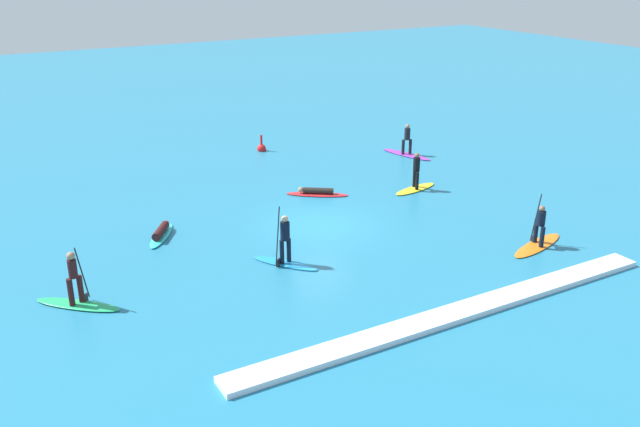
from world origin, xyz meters
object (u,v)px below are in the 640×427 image
(surfer_on_orange_board, at_px, (538,236))
(surfer_on_red_board, at_px, (317,193))
(surfer_on_yellow_board, at_px, (416,180))
(surfer_on_green_board, at_px, (76,294))
(surfer_on_teal_board, at_px, (161,233))
(marker_buoy, at_px, (262,148))
(surfer_on_purple_board, at_px, (407,148))
(surfer_on_blue_board, at_px, (285,249))

(surfer_on_orange_board, xyz_separation_m, surfer_on_red_board, (-4.49, 9.28, -0.28))
(surfer_on_yellow_board, bearing_deg, surfer_on_green_board, 0.96)
(surfer_on_green_board, relative_size, surfer_on_yellow_board, 0.95)
(surfer_on_orange_board, bearing_deg, surfer_on_teal_board, 131.00)
(surfer_on_teal_board, bearing_deg, marker_buoy, -9.88)
(surfer_on_green_board, distance_m, marker_buoy, 18.57)
(surfer_on_purple_board, height_order, surfer_on_yellow_board, surfer_on_yellow_board)
(surfer_on_teal_board, bearing_deg, surfer_on_yellow_board, -58.65)
(surfer_on_purple_board, relative_size, surfer_on_red_board, 1.21)
(surfer_on_green_board, bearing_deg, surfer_on_red_board, 68.37)
(surfer_on_purple_board, bearing_deg, surfer_on_yellow_board, -47.50)
(surfer_on_teal_board, xyz_separation_m, marker_buoy, (8.72, 9.31, -0.01))
(surfer_on_blue_board, relative_size, surfer_on_teal_board, 1.01)
(surfer_on_orange_board, bearing_deg, surfer_on_green_board, 150.93)
(surfer_on_teal_board, distance_m, surfer_on_red_board, 7.86)
(surfer_on_teal_board, distance_m, marker_buoy, 12.75)
(surfer_on_red_board, height_order, marker_buoy, marker_buoy)
(surfer_on_teal_board, xyz_separation_m, surfer_on_orange_board, (12.25, -8.04, 0.24))
(surfer_on_teal_board, distance_m, surfer_on_orange_board, 14.65)
(surfer_on_blue_board, xyz_separation_m, surfer_on_yellow_board, (9.09, 4.29, -0.14))
(surfer_on_green_board, distance_m, surfer_on_teal_board, 5.82)
(surfer_on_green_board, relative_size, surfer_on_orange_board, 0.79)
(surfer_on_purple_board, xyz_separation_m, surfer_on_orange_board, (-3.09, -12.59, -0.02))
(surfer_on_teal_board, bearing_deg, surfer_on_green_board, 169.22)
(surfer_on_purple_board, distance_m, surfer_on_blue_board, 15.32)
(surfer_on_blue_board, height_order, surfer_on_red_board, surfer_on_blue_board)
(surfer_on_yellow_board, xyz_separation_m, surfer_on_teal_board, (-12.20, 0.41, -0.31))
(surfer_on_blue_board, bearing_deg, surfer_on_teal_board, -1.19)
(surfer_on_green_board, bearing_deg, surfer_on_yellow_board, 56.77)
(surfer_on_green_board, xyz_separation_m, surfer_on_teal_board, (4.04, 4.18, -0.27))
(surfer_on_purple_board, relative_size, surfer_on_orange_board, 1.01)
(surfer_on_blue_board, height_order, marker_buoy, surfer_on_blue_board)
(surfer_on_orange_board, bearing_deg, surfer_on_purple_board, 60.50)
(surfer_on_yellow_board, bearing_deg, surfer_on_orange_board, 78.27)
(surfer_on_blue_board, bearing_deg, surfer_on_orange_board, -144.85)
(surfer_on_yellow_board, distance_m, surfer_on_teal_board, 12.21)
(surfer_on_red_board, xyz_separation_m, marker_buoy, (0.96, 8.07, 0.03))
(surfer_on_purple_board, bearing_deg, surfer_on_teal_board, -88.66)
(surfer_on_green_board, bearing_deg, marker_buoy, 90.28)
(surfer_on_blue_board, relative_size, surfer_on_yellow_board, 0.92)
(surfer_on_yellow_board, relative_size, marker_buoy, 2.59)
(surfer_on_green_board, xyz_separation_m, marker_buoy, (12.76, 13.48, -0.28))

